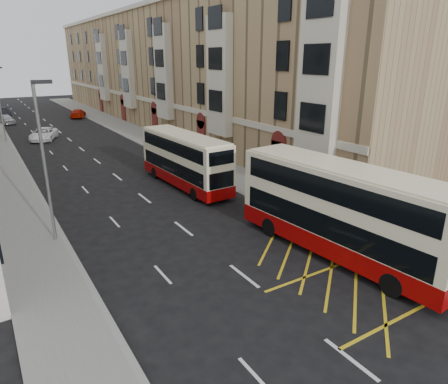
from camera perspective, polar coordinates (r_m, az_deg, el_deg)
ground at (r=15.41m, az=11.78°, el=-18.13°), size 200.00×200.00×0.00m
pavement_right at (r=43.14m, az=-8.05°, el=6.43°), size 4.00×120.00×0.15m
pavement_left at (r=39.73m, az=-28.92°, el=3.19°), size 3.00×120.00×0.15m
kerb_right at (r=42.40m, az=-10.53°, el=6.08°), size 0.25×120.00×0.15m
kerb_left at (r=39.81m, az=-26.78°, el=3.55°), size 0.25×120.00×0.15m
road_markings at (r=55.15m, az=-22.27°, el=7.83°), size 10.00×110.00×0.01m
terrace_right at (r=59.05m, az=-8.40°, el=16.99°), size 10.75×79.00×15.25m
guard_railing at (r=22.47m, az=13.60°, el=-3.45°), size 0.06×6.56×1.01m
street_lamp_near at (r=21.29m, az=-24.29°, el=4.85°), size 0.93×0.18×8.00m
double_decker_front at (r=19.55m, az=16.42°, el=-2.65°), size 3.51×11.35×4.46m
double_decker_rear at (r=29.40m, az=-5.65°, el=4.55°), size 2.64×9.84×3.89m
pedestrian_near at (r=19.24m, az=26.49°, el=-8.51°), size 0.64×0.45×1.65m
pedestrian_mid at (r=22.87m, az=20.19°, el=-3.10°), size 1.11×1.00×1.87m
pedestrian_far at (r=23.83m, az=10.81°, el=-1.35°), size 1.19×0.94×1.89m
white_van at (r=50.96m, az=-24.38°, el=7.55°), size 4.03×5.52×1.40m
car_silver at (r=65.84m, az=-28.67°, el=9.10°), size 2.46×4.20×1.34m
car_dark at (r=73.83m, az=-29.16°, el=9.90°), size 2.48×4.74×1.49m
car_red at (r=68.10m, az=-20.15°, el=10.50°), size 3.48×5.09×1.37m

